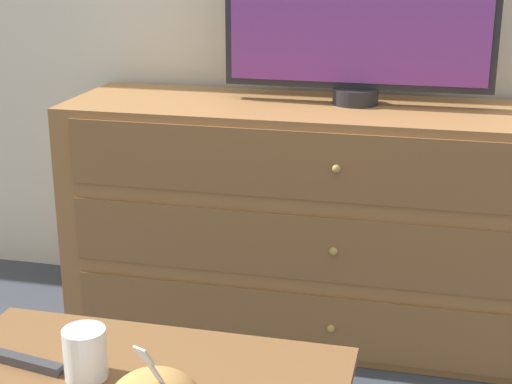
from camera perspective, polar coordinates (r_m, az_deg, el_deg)
name	(u,v)px	position (r m, az deg, el deg)	size (l,w,h in m)	color
ground_plane	(369,296)	(2.79, 8.18, -7.53)	(12.00, 12.00, 0.00)	#383D47
dresser	(344,223)	(2.41, 6.44, -2.27)	(1.70, 0.47, 0.72)	#9E6B3D
tv	(359,6)	(2.33, 7.51, 13.26)	(0.79, 0.14, 0.55)	#232328
drink_cup	(85,356)	(1.47, -12.31, -11.60)	(0.08, 0.08, 0.09)	beige
remote_control	(27,362)	(1.54, -16.34, -11.80)	(0.16, 0.05, 0.02)	#38383D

